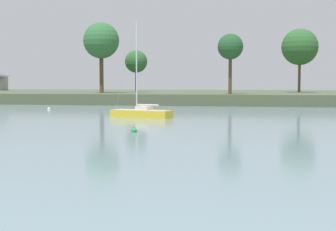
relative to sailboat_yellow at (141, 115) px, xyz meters
name	(u,v)px	position (x,y,z in m)	size (l,w,h in m)	color
far_shore_bank	(206,96)	(1.07, 55.91, 0.71)	(235.77, 58.96, 1.88)	#4C563D
sailboat_yellow	(141,115)	(0.00, 0.00, 0.00)	(7.15, 3.78, 11.00)	gold
mooring_buoy_green	(134,131)	(3.19, -15.30, -0.15)	(0.46, 0.46, 0.51)	#1E8C47
mooring_buoy_white	(49,109)	(-16.93, 13.59, -0.15)	(0.44, 0.44, 0.50)	white
shore_tree_right_mid	(230,47)	(7.84, 30.94, 9.51)	(4.31, 4.31, 10.13)	brown
shore_tree_inland_c	(101,41)	(-16.72, 36.71, 11.46)	(6.79, 6.79, 13.29)	brown
shore_tree_inland_a	(300,47)	(20.58, 48.50, 10.68)	(7.22, 7.22, 12.66)	brown
shore_tree_center_right	(136,62)	(-11.82, 43.98, 7.85)	(4.53, 4.53, 8.50)	brown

